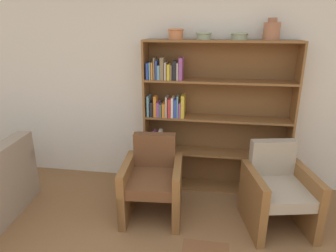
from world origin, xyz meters
name	(u,v)px	position (x,y,z in m)	size (l,w,h in m)	color
wall_back	(208,82)	(0.00, 2.79, 1.38)	(12.00, 0.06, 2.75)	silver
bookshelf	(204,119)	(-0.03, 2.62, 0.93)	(1.80, 0.30, 1.89)	brown
bowl_copper	(176,33)	(-0.39, 2.60, 1.96)	(0.19, 0.19, 0.12)	#C67547
bowl_terracotta	(204,35)	(-0.07, 2.60, 1.94)	(0.18, 0.18, 0.08)	gray
bowl_slate	(239,36)	(0.33, 2.60, 1.94)	(0.19, 0.19, 0.08)	gray
vase_tall	(272,30)	(0.67, 2.60, 2.00)	(0.18, 0.18, 0.24)	#A36647
armchair_leather	(153,181)	(-0.55, 1.91, 0.40)	(0.69, 0.73, 0.88)	brown
armchair_cushioned	(278,191)	(0.79, 1.91, 0.40)	(0.77, 0.80, 0.88)	brown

